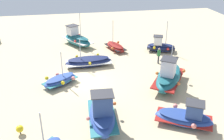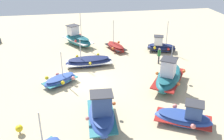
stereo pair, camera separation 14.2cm
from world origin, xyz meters
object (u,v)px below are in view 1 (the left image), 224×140
(fishing_boat_1, at_px, (77,39))
(fishing_boat_4, at_px, (115,47))
(fishing_boat_5, at_px, (185,117))
(fishing_boat_2, at_px, (169,77))
(fishing_boat_7, at_px, (160,46))
(mooring_buoy_0, at_px, (20,129))
(fishing_boat_0, at_px, (60,80))
(fishing_boat_3, at_px, (102,114))
(fishing_boat_6, at_px, (89,62))
(person_walking, at_px, (159,55))

(fishing_boat_1, relative_size, fishing_boat_4, 1.33)
(fishing_boat_5, bearing_deg, fishing_boat_2, 108.97)
(fishing_boat_7, distance_m, mooring_buoy_0, 18.74)
(fishing_boat_0, height_order, fishing_boat_5, fishing_boat_0)
(fishing_boat_0, distance_m, fishing_boat_5, 11.03)
(fishing_boat_0, xyz_separation_m, mooring_buoy_0, (-6.29, 2.57, -0.03))
(fishing_boat_2, height_order, mooring_buoy_0, fishing_boat_2)
(fishing_boat_1, height_order, fishing_boat_3, fishing_boat_1)
(fishing_boat_0, distance_m, fishing_boat_6, 4.47)
(fishing_boat_0, bearing_deg, fishing_boat_5, 103.07)
(fishing_boat_0, bearing_deg, fishing_boat_6, -165.86)
(fishing_boat_2, xyz_separation_m, fishing_boat_6, (5.28, 6.41, -0.35))
(fishing_boat_3, height_order, fishing_boat_6, fishing_boat_6)
(fishing_boat_2, bearing_deg, fishing_boat_3, -21.66)
(fishing_boat_0, relative_size, fishing_boat_1, 0.70)
(fishing_boat_0, bearing_deg, fishing_boat_7, 171.98)
(fishing_boat_7, relative_size, mooring_buoy_0, 5.74)
(fishing_boat_6, bearing_deg, mooring_buoy_0, -121.52)
(fishing_boat_4, distance_m, fishing_boat_6, 5.43)
(fishing_boat_1, xyz_separation_m, fishing_boat_6, (-6.59, -0.81, -0.29))
(fishing_boat_4, bearing_deg, fishing_boat_2, -2.43)
(fishing_boat_3, xyz_separation_m, fishing_boat_7, (12.32, -8.64, -0.20))
(fishing_boat_2, relative_size, fishing_boat_4, 1.46)
(fishing_boat_7, bearing_deg, person_walking, 86.85)
(fishing_boat_5, bearing_deg, person_walking, 109.05)
(fishing_boat_7, bearing_deg, fishing_boat_2, 94.83)
(fishing_boat_2, relative_size, fishing_boat_6, 1.10)
(fishing_boat_4, distance_m, fishing_boat_5, 14.87)
(fishing_boat_0, xyz_separation_m, fishing_boat_7, (6.14, -11.45, 0.18))
(fishing_boat_4, relative_size, fishing_boat_6, 0.75)
(fishing_boat_3, bearing_deg, mooring_buoy_0, -85.71)
(person_walking, bearing_deg, fishing_boat_7, 80.82)
(fishing_boat_4, xyz_separation_m, person_walking, (-4.67, -3.64, 0.60))
(fishing_boat_2, height_order, fishing_boat_4, fishing_boat_2)
(fishing_boat_0, height_order, fishing_boat_4, fishing_boat_4)
(fishing_boat_5, bearing_deg, fishing_boat_7, 105.50)
(fishing_boat_2, relative_size, person_walking, 3.09)
(fishing_boat_2, relative_size, fishing_boat_3, 1.16)
(fishing_boat_3, relative_size, person_walking, 2.67)
(fishing_boat_0, xyz_separation_m, fishing_boat_4, (7.55, -6.40, -0.05))
(fishing_boat_0, relative_size, person_walking, 1.96)
(fishing_boat_5, relative_size, fishing_boat_6, 0.87)
(person_walking, bearing_deg, fishing_boat_4, 142.07)
(fishing_boat_3, distance_m, fishing_boat_7, 15.05)
(fishing_boat_2, height_order, person_walking, fishing_boat_2)
(fishing_boat_0, relative_size, fishing_boat_4, 0.93)
(fishing_boat_3, relative_size, fishing_boat_4, 1.26)
(fishing_boat_4, xyz_separation_m, mooring_buoy_0, (-13.84, 8.97, 0.02))
(fishing_boat_2, distance_m, fishing_boat_5, 5.44)
(fishing_boat_1, bearing_deg, fishing_boat_7, -146.03)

